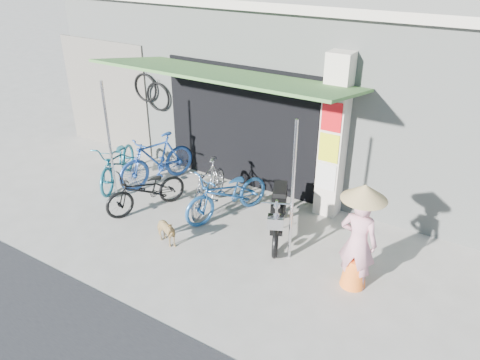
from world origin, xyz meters
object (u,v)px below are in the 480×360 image
Objects in this scene: bike_silver at (208,186)px; bike_teal at (118,162)px; bike_navy at (227,194)px; bike_black at (146,190)px; street_dog at (165,231)px; nun at (359,238)px; bike_blue at (157,160)px; moped at (278,212)px.

bike_teal is at bearing 171.10° from bike_silver.
bike_navy is (2.69, 0.09, -0.01)m from bike_teal.
bike_black is 2.74× the size of street_dog.
bike_silver is 0.88× the size of bike_navy.
street_dog is at bearing -11.91° from bike_black.
bike_navy is 1.07× the size of nun.
bike_black is 4.11m from nun.
nun is at bearing -63.01° from street_dog.
bike_black is 1.55m from bike_navy.
nun reaches higher than bike_blue.
street_dog is (-0.39, -1.32, -0.22)m from bike_navy.
bike_silver is 0.47m from bike_navy.
nun is at bearing -30.60° from bike_teal.
bike_silver is at bearing 152.07° from moped.
moped is at bearing -21.85° from nun.
bike_black is at bearing -156.62° from bike_silver.
bike_blue is at bearing -12.97° from nun.
bike_black is (1.28, -0.54, -0.05)m from bike_teal.
nun is at bearing -25.39° from bike_silver.
street_dog is at bearing -163.00° from moped.
moped is at bearing 9.66° from bike_blue.
bike_blue is at bearing 148.50° from moped.
bike_blue reaches higher than bike_navy.
bike_silver is 0.96× the size of moped.
street_dog is at bearing -29.24° from bike_blue.
moped is (2.49, 0.59, 0.03)m from bike_black.
nun is (1.60, -0.61, 0.39)m from moped.
nun is at bearing 21.91° from bike_black.
bike_blue is (0.69, 0.44, 0.06)m from bike_teal.
bike_silver is at bearing 18.00° from street_dog.
bike_teal is 3.09× the size of street_dog.
bike_navy is at bearing 6.95° from bike_blue.
bike_black reaches higher than street_dog.
moped reaches higher than street_dog.
bike_teal is at bearing 179.32° from bike_black.
moped reaches higher than bike_black.
bike_navy is 3.05× the size of street_dog.
moped is (1.46, 1.28, 0.20)m from street_dog.
nun is (2.67, -0.65, 0.37)m from bike_navy.
moped is (3.77, 0.05, -0.03)m from bike_teal.
moped reaches higher than bike_navy.
moped is at bearing 35.55° from bike_black.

